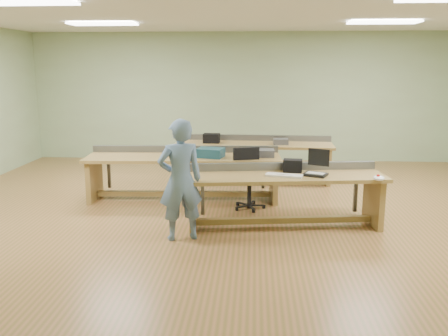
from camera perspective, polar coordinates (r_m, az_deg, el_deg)
The scene contains 21 objects.
floor at distance 7.61m, azimuth 1.52°, elevation -4.80°, with size 10.00×10.00×0.00m, color #935D38.
ceiling at distance 7.32m, azimuth 1.66°, elevation 18.27°, with size 10.00×10.00×0.00m, color silver.
wall_back at distance 11.30m, azimuth 2.34°, elevation 8.51°, with size 10.00×0.04×3.00m, color #99B589.
wall_front at distance 3.36m, azimuth -0.93°, elevation -0.24°, with size 10.00×0.04×3.00m, color #99B589.
fluor_panels at distance 7.32m, azimuth 1.66°, elevation 18.04°, with size 6.20×3.50×0.03m.
workbench_front at distance 6.67m, azimuth 7.22°, elevation -2.41°, with size 2.83×1.09×0.86m.
workbench_mid at distance 8.01m, azimuth -4.86°, elevation 0.19°, with size 3.27×1.02×0.86m.
workbench_back at distance 9.31m, azimuth 3.55°, elevation 1.88°, with size 3.09×0.93×0.86m.
person at distance 6.09m, azimuth -5.27°, elevation -1.46°, with size 0.58×0.38×1.58m, color slate.
laptop_base at distance 6.61m, azimuth 10.94°, elevation -0.77°, with size 0.30×0.25×0.03m, color black.
laptop_screen at distance 6.68m, azimuth 11.33°, elevation 1.27°, with size 0.30×0.01×0.24m, color black.
keyboard at distance 6.50m, azimuth 7.24°, elevation -0.89°, with size 0.50×0.17×0.03m, color beige.
trackball_mouse at distance 6.52m, azimuth 18.13°, elevation -1.16°, with size 0.14×0.17×0.07m, color white.
camera_bag at distance 6.78m, azimuth 8.27°, elevation 0.28°, with size 0.27×0.17×0.18m, color black.
task_chair at distance 7.54m, azimuth 2.97°, elevation -2.24°, with size 0.63×0.63×0.95m.
parts_bin_teal at distance 7.81m, azimuth -1.64°, elevation 1.85°, with size 0.42×0.32×0.15m, color #143743.
parts_bin_grey at distance 7.89m, azimuth 4.47°, elevation 1.81°, with size 0.43×0.28×0.12m, color #3B3B3D.
mug at distance 7.83m, azimuth -4.76°, elevation 1.69°, with size 0.14×0.14×0.11m, color #3B3B3D.
drinks_can at distance 7.96m, azimuth -5.69°, elevation 1.89°, with size 0.07×0.07×0.12m, color silver.
storage_box_back at distance 9.27m, azimuth -1.51°, elevation 3.60°, with size 0.31×0.22×0.18m, color black.
tray_back at distance 9.14m, azimuth 6.84°, elevation 3.17°, with size 0.28×0.20×0.11m, color #3B3B3D.
Camera 1 is at (0.26, -7.27, 2.22)m, focal length 38.00 mm.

